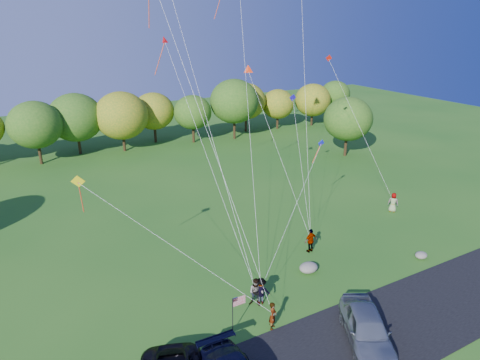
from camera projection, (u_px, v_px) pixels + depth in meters
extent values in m
plane|color=#225819|center=(292.00, 310.00, 25.54)|extent=(140.00, 140.00, 0.00)
cube|color=black|center=(337.00, 352.00, 22.26)|extent=(44.00, 6.00, 0.06)
cylinder|color=#372614|center=(40.00, 150.00, 52.10)|extent=(0.36, 0.36, 2.69)
ellipsoid|color=#3D6A1A|center=(35.00, 121.00, 50.86)|extent=(6.74, 6.74, 6.07)
cylinder|color=#372614|center=(78.00, 144.00, 54.72)|extent=(0.36, 0.36, 2.61)
ellipsoid|color=#3D6A1A|center=(74.00, 116.00, 53.46)|extent=(7.01, 7.01, 6.30)
cylinder|color=#372614|center=(120.00, 140.00, 55.62)|extent=(0.36, 0.36, 3.14)
ellipsoid|color=#255717|center=(117.00, 111.00, 54.28)|extent=(6.84, 6.84, 6.16)
cylinder|color=#372614|center=(165.00, 135.00, 58.04)|extent=(0.36, 0.36, 3.08)
ellipsoid|color=#3D6A1A|center=(163.00, 107.00, 56.68)|extent=(7.17, 7.17, 6.45)
cylinder|color=#372614|center=(196.00, 134.00, 60.27)|extent=(0.36, 0.36, 2.34)
ellipsoid|color=#3D6A1A|center=(195.00, 113.00, 59.23)|extent=(5.47, 5.47, 4.93)
cylinder|color=#372614|center=(230.00, 130.00, 61.65)|extent=(0.36, 0.36, 2.52)
ellipsoid|color=#255717|center=(229.00, 109.00, 60.54)|extent=(5.87, 5.87, 5.28)
cylinder|color=#372614|center=(247.00, 121.00, 66.40)|extent=(0.36, 0.36, 3.01)
ellipsoid|color=#3D6A1A|center=(247.00, 97.00, 65.11)|extent=(6.67, 6.67, 6.00)
cylinder|color=#372614|center=(274.00, 119.00, 68.21)|extent=(0.36, 0.36, 2.89)
ellipsoid|color=#255717|center=(275.00, 98.00, 67.09)|extent=(5.41, 5.41, 4.87)
cylinder|color=#372614|center=(297.00, 117.00, 70.93)|extent=(0.36, 0.36, 2.23)
ellipsoid|color=#3D6A1A|center=(298.00, 100.00, 69.93)|extent=(5.36, 5.36, 4.83)
cylinder|color=#372614|center=(340.00, 115.00, 71.01)|extent=(0.36, 0.36, 2.71)
ellipsoid|color=#255717|center=(342.00, 93.00, 69.73)|extent=(7.10, 7.10, 6.39)
cylinder|color=#372614|center=(346.00, 145.00, 53.97)|extent=(0.36, 0.36, 2.80)
ellipsoid|color=#255717|center=(348.00, 119.00, 52.79)|extent=(6.00, 6.00, 5.40)
imported|color=gray|center=(367.00, 329.00, 22.54)|extent=(4.47, 5.69, 1.81)
imported|color=#4C4C59|center=(273.00, 316.00, 23.72)|extent=(0.71, 0.73, 1.69)
imported|color=#4C4C59|center=(256.00, 292.00, 25.61)|extent=(1.12, 1.11, 1.83)
imported|color=#4C4C59|center=(261.00, 291.00, 25.83)|extent=(1.30, 1.09, 1.74)
imported|color=#4C4C59|center=(311.00, 240.00, 31.59)|extent=(1.13, 0.53, 1.87)
imported|color=#4C4C59|center=(393.00, 202.00, 38.30)|extent=(1.00, 1.03, 1.78)
cylinder|color=black|center=(233.00, 315.00, 23.32)|extent=(0.05, 0.05, 2.22)
cube|color=red|center=(239.00, 301.00, 23.22)|extent=(0.80, 0.53, 0.02)
cube|color=navy|center=(235.00, 300.00, 23.07)|extent=(0.32, 0.02, 0.25)
ellipsoid|color=gray|center=(309.00, 268.00, 29.24)|extent=(1.35, 1.06, 0.68)
ellipsoid|color=gray|center=(421.00, 255.00, 30.97)|extent=(0.93, 0.78, 0.49)
cone|color=red|center=(248.00, 70.00, 32.69)|extent=(0.90, 0.57, 0.81)
cube|color=red|center=(329.00, 58.00, 37.21)|extent=(0.58, 0.20, 0.58)
cube|color=yellow|center=(78.00, 181.00, 23.11)|extent=(0.72, 0.29, 0.75)
cube|color=#2413C4|center=(293.00, 98.00, 36.79)|extent=(0.66, 0.23, 0.64)
cone|color=red|center=(165.00, 40.00, 32.59)|extent=(0.76, 0.55, 0.65)
cube|color=#1B24F8|center=(321.00, 143.00, 32.80)|extent=(0.61, 0.22, 0.59)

